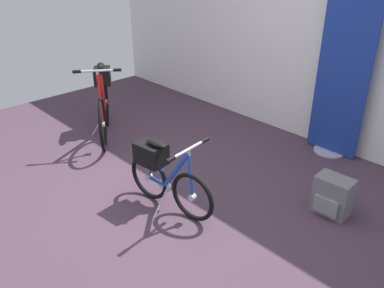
{
  "coord_description": "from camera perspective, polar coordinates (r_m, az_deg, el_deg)",
  "views": [
    {
      "loc": [
        2.39,
        -1.96,
        2.21
      ],
      "look_at": [
        0.02,
        0.3,
        0.55
      ],
      "focal_mm": 37.24,
      "sensor_mm": 36.0,
      "label": 1
    }
  ],
  "objects": [
    {
      "name": "display_bike_left",
      "position": [
        5.11,
        -12.58,
        5.94
      ],
      "size": [
        1.16,
        0.83,
        0.97
      ],
      "color": "black",
      "rests_on": "ground_plane"
    },
    {
      "name": "floor_banner_stand",
      "position": [
        4.68,
        20.57,
        7.99
      ],
      "size": [
        0.6,
        0.36,
        1.83
      ],
      "color": "#B7B7BC",
      "rests_on": "ground_plane"
    },
    {
      "name": "ground_plane",
      "position": [
        3.8,
        -3.48,
        -8.76
      ],
      "size": [
        7.08,
        7.08,
        0.0
      ],
      "primitive_type": "plane",
      "color": "#473342"
    },
    {
      "name": "folding_bike_foreground",
      "position": [
        3.62,
        -4.14,
        -4.06
      ],
      "size": [
        0.99,
        0.53,
        0.71
      ],
      "color": "black",
      "rests_on": "ground_plane"
    },
    {
      "name": "backpack_on_floor",
      "position": [
        3.82,
        19.47,
        -7.04
      ],
      "size": [
        0.33,
        0.25,
        0.36
      ],
      "color": "slate",
      "rests_on": "ground_plane"
    },
    {
      "name": "back_wall",
      "position": [
        4.91,
        17.46,
        16.73
      ],
      "size": [
        7.08,
        0.1,
        2.88
      ],
      "primitive_type": "cube",
      "color": "white",
      "rests_on": "ground_plane"
    }
  ]
}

